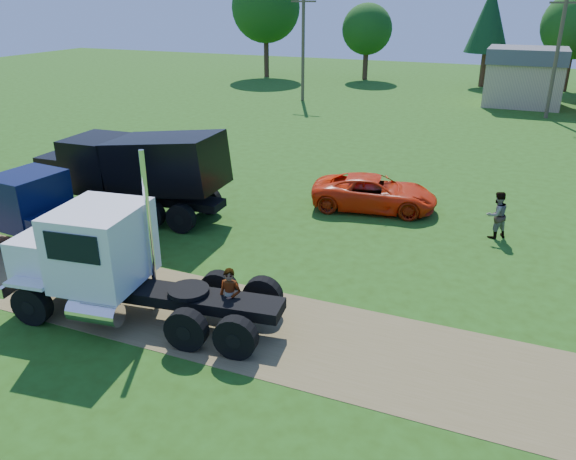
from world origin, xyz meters
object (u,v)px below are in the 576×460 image
at_px(navy_truck, 43,213).
at_px(black_dump_truck, 135,168).
at_px(white_semi_tractor, 106,262).
at_px(orange_pickup, 374,193).
at_px(spectator_a, 230,299).

bearing_deg(navy_truck, black_dump_truck, 84.65).
height_order(white_semi_tractor, navy_truck, white_semi_tractor).
distance_m(black_dump_truck, orange_pickup, 10.26).
bearing_deg(black_dump_truck, orange_pickup, 23.78).
bearing_deg(black_dump_truck, spectator_a, -41.59).
xyz_separation_m(navy_truck, orange_pickup, (9.94, 8.86, -0.72)).
relative_size(white_semi_tractor, spectator_a, 4.57).
height_order(black_dump_truck, spectator_a, black_dump_truck).
distance_m(white_semi_tractor, spectator_a, 3.75).
height_order(black_dump_truck, orange_pickup, black_dump_truck).
bearing_deg(black_dump_truck, navy_truck, -103.30).
relative_size(black_dump_truck, spectator_a, 4.80).
bearing_deg(spectator_a, black_dump_truck, 133.92).
xyz_separation_m(orange_pickup, spectator_a, (-1.31, -10.84, 0.15)).
distance_m(white_semi_tractor, orange_pickup, 12.56).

